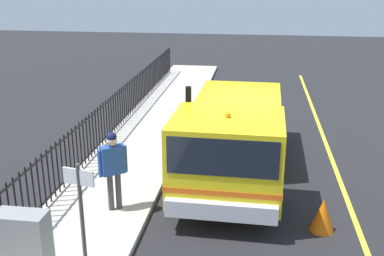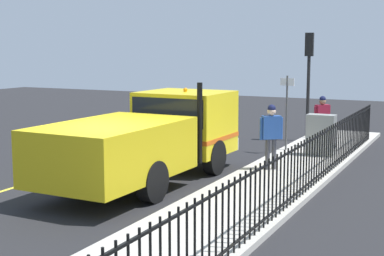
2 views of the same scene
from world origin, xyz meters
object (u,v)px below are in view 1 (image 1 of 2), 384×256
(street_sign, at_px, (82,221))
(work_truck, at_px, (233,135))
(utility_cabinet, at_px, (24,247))
(traffic_cone, at_px, (323,215))
(worker_standing, at_px, (113,163))

(street_sign, bearing_deg, work_truck, -110.10)
(work_truck, xyz_separation_m, street_sign, (1.92, 5.25, 0.39))
(utility_cabinet, distance_m, traffic_cone, 5.81)
(worker_standing, bearing_deg, street_sign, -117.30)
(traffic_cone, height_order, street_sign, street_sign)
(work_truck, height_order, street_sign, work_truck)
(worker_standing, relative_size, traffic_cone, 2.51)
(worker_standing, height_order, street_sign, street_sign)
(utility_cabinet, bearing_deg, worker_standing, -105.40)
(utility_cabinet, bearing_deg, traffic_cone, -153.69)
(work_truck, xyz_separation_m, worker_standing, (2.45, 2.11, -0.02))
(street_sign, bearing_deg, utility_cabinet, -20.99)
(worker_standing, height_order, traffic_cone, worker_standing)
(work_truck, distance_m, traffic_cone, 3.11)
(work_truck, distance_m, utility_cabinet, 5.75)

